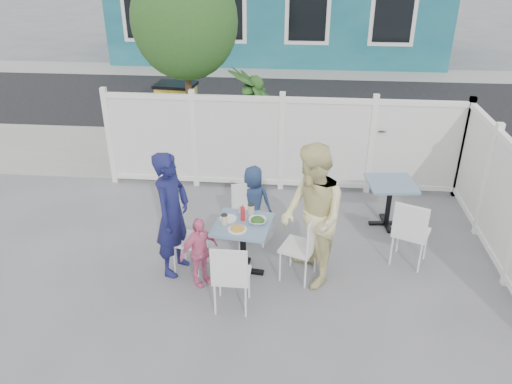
# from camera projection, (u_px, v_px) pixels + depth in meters

# --- Properties ---
(ground) EXTENTS (80.00, 80.00, 0.00)m
(ground) POSITION_uv_depth(u_px,v_px,m) (264.00, 271.00, 6.43)
(ground) COLOR slate
(near_sidewalk) EXTENTS (24.00, 2.60, 0.01)m
(near_sidewalk) POSITION_uv_depth(u_px,v_px,m) (279.00, 156.00, 9.80)
(near_sidewalk) COLOR gray
(near_sidewalk) RESTS_ON ground
(street) EXTENTS (24.00, 5.00, 0.01)m
(street) POSITION_uv_depth(u_px,v_px,m) (286.00, 101.00, 13.08)
(street) COLOR black
(street) RESTS_ON ground
(far_sidewalk) EXTENTS (24.00, 1.60, 0.01)m
(far_sidewalk) POSITION_uv_depth(u_px,v_px,m) (289.00, 72.00, 15.83)
(far_sidewalk) COLOR gray
(far_sidewalk) RESTS_ON ground
(fence_back) EXTENTS (5.86, 0.08, 1.60)m
(fence_back) POSITION_uv_depth(u_px,v_px,m) (281.00, 145.00, 8.20)
(fence_back) COLOR white
(fence_back) RESTS_ON ground
(fence_right) EXTENTS (0.08, 3.66, 1.60)m
(fence_right) POSITION_uv_depth(u_px,v_px,m) (502.00, 205.00, 6.37)
(fence_right) COLOR white
(fence_right) RESTS_ON ground
(tree) EXTENTS (1.80, 1.62, 3.59)m
(tree) POSITION_uv_depth(u_px,v_px,m) (184.00, 21.00, 8.31)
(tree) COLOR #382316
(tree) RESTS_ON ground
(utility_cabinet) EXTENTS (0.74, 0.57, 1.29)m
(utility_cabinet) POSITION_uv_depth(u_px,v_px,m) (178.00, 118.00, 9.85)
(utility_cabinet) COLOR gold
(utility_cabinet) RESTS_ON ground
(potted_shrub_a) EXTENTS (1.13, 1.13, 1.86)m
(potted_shrub_a) POSITION_uv_depth(u_px,v_px,m) (252.00, 122.00, 8.79)
(potted_shrub_a) COLOR #244418
(potted_shrub_a) RESTS_ON ground
(potted_shrub_b) EXTENTS (1.75, 1.67, 1.51)m
(potted_shrub_b) POSITION_uv_depth(u_px,v_px,m) (388.00, 138.00, 8.60)
(potted_shrub_b) COLOR #244418
(potted_shrub_b) RESTS_ON ground
(main_table) EXTENTS (0.76, 0.76, 0.72)m
(main_table) POSITION_uv_depth(u_px,v_px,m) (243.00, 235.00, 6.17)
(main_table) COLOR #426B85
(main_table) RESTS_ON ground
(spare_table) EXTENTS (0.73, 0.73, 0.70)m
(spare_table) POSITION_uv_depth(u_px,v_px,m) (390.00, 192.00, 7.23)
(spare_table) COLOR #426B85
(spare_table) RESTS_ON ground
(chair_left) EXTENTS (0.45, 0.46, 0.86)m
(chair_left) POSITION_uv_depth(u_px,v_px,m) (184.00, 234.00, 6.29)
(chair_left) COLOR white
(chair_left) RESTS_ON ground
(chair_right) EXTENTS (0.52, 0.52, 0.91)m
(chair_right) POSITION_uv_depth(u_px,v_px,m) (305.00, 243.00, 6.06)
(chair_right) COLOR white
(chair_right) RESTS_ON ground
(chair_back) EXTENTS (0.49, 0.48, 0.85)m
(chair_back) POSITION_uv_depth(u_px,v_px,m) (247.00, 210.00, 6.85)
(chair_back) COLOR white
(chair_back) RESTS_ON ground
(chair_near) EXTENTS (0.41, 0.40, 0.89)m
(chair_near) POSITION_uv_depth(u_px,v_px,m) (231.00, 273.00, 5.52)
(chair_near) COLOR white
(chair_near) RESTS_ON ground
(chair_spare) EXTENTS (0.55, 0.54, 0.93)m
(chair_spare) POSITION_uv_depth(u_px,v_px,m) (411.00, 229.00, 6.31)
(chair_spare) COLOR white
(chair_spare) RESTS_ON ground
(man) EXTENTS (0.52, 0.67, 1.63)m
(man) POSITION_uv_depth(u_px,v_px,m) (172.00, 214.00, 6.10)
(man) COLOR #17194A
(man) RESTS_ON ground
(woman) EXTENTS (0.93, 1.05, 1.79)m
(woman) POSITION_uv_depth(u_px,v_px,m) (312.00, 217.00, 5.88)
(woman) COLOR #E8D556
(woman) RESTS_ON ground
(boy) EXTENTS (0.57, 0.43, 1.06)m
(boy) POSITION_uv_depth(u_px,v_px,m) (253.00, 202.00, 6.99)
(boy) COLOR navy
(boy) RESTS_ON ground
(toddler) EXTENTS (0.53, 0.54, 0.91)m
(toddler) POSITION_uv_depth(u_px,v_px,m) (199.00, 252.00, 6.01)
(toddler) COLOR pink
(toddler) RESTS_ON ground
(plate_main) EXTENTS (0.23, 0.23, 0.01)m
(plate_main) POSITION_uv_depth(u_px,v_px,m) (237.00, 230.00, 5.95)
(plate_main) COLOR white
(plate_main) RESTS_ON main_table
(plate_side) EXTENTS (0.22, 0.22, 0.01)m
(plate_side) POSITION_uv_depth(u_px,v_px,m) (228.00, 219.00, 6.18)
(plate_side) COLOR white
(plate_side) RESTS_ON main_table
(salad_bowl) EXTENTS (0.22, 0.22, 0.05)m
(salad_bowl) POSITION_uv_depth(u_px,v_px,m) (257.00, 221.00, 6.09)
(salad_bowl) COLOR white
(salad_bowl) RESTS_ON main_table
(coffee_cup_a) EXTENTS (0.08, 0.08, 0.12)m
(coffee_cup_a) POSITION_uv_depth(u_px,v_px,m) (224.00, 220.00, 6.06)
(coffee_cup_a) COLOR beige
(coffee_cup_a) RESTS_ON main_table
(coffee_cup_b) EXTENTS (0.08, 0.08, 0.12)m
(coffee_cup_b) POSITION_uv_depth(u_px,v_px,m) (251.00, 209.00, 6.28)
(coffee_cup_b) COLOR beige
(coffee_cup_b) RESTS_ON main_table
(ketchup_bottle) EXTENTS (0.05, 0.05, 0.17)m
(ketchup_bottle) POSITION_uv_depth(u_px,v_px,m) (243.00, 214.00, 6.12)
(ketchup_bottle) COLOR red
(ketchup_bottle) RESTS_ON main_table
(salt_shaker) EXTENTS (0.03, 0.03, 0.07)m
(salt_shaker) POSITION_uv_depth(u_px,v_px,m) (239.00, 210.00, 6.30)
(salt_shaker) COLOR white
(salt_shaker) RESTS_ON main_table
(pepper_shaker) EXTENTS (0.03, 0.03, 0.07)m
(pepper_shaker) POSITION_uv_depth(u_px,v_px,m) (241.00, 210.00, 6.32)
(pepper_shaker) COLOR black
(pepper_shaker) RESTS_ON main_table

